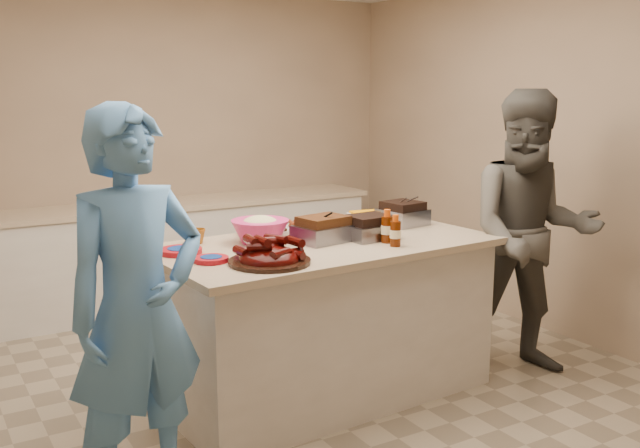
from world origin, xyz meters
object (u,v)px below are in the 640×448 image
island (324,392)px  coleslaw_bowl (260,243)px  rib_platter (270,264)px  guest_gray (523,369)px  mustard_bottle (306,242)px  bbq_bottle_b (395,246)px  plastic_cup (198,243)px  roasting_pan (402,225)px  bbq_bottle_a (387,243)px

island → coleslaw_bowl: (-0.34, 0.17, 0.96)m
rib_platter → guest_gray: rib_platter is taller
mustard_bottle → guest_gray: bearing=-16.1°
bbq_bottle_b → mustard_bottle: bearing=137.6°
mustard_bottle → plastic_cup: bearing=151.8°
rib_platter → plastic_cup: (-0.14, 0.66, 0.00)m
island → mustard_bottle: mustard_bottle is taller
coleslaw_bowl → rib_platter: bearing=-110.7°
roasting_pan → island: bearing=-172.9°
island → bbq_bottle_b: size_ratio=10.90×
bbq_bottle_a → mustard_bottle: size_ratio=1.53×
roasting_pan → bbq_bottle_b: 0.67m
rib_platter → roasting_pan: rib_platter is taller
bbq_bottle_b → island: bearing=132.8°
rib_platter → bbq_bottle_b: size_ratio=2.34×
bbq_bottle_b → guest_gray: size_ratio=0.10×
rib_platter → mustard_bottle: 0.55m
bbq_bottle_a → plastic_cup: bbq_bottle_a is taller
island → rib_platter: 1.13m
rib_platter → guest_gray: 2.10m
rib_platter → mustard_bottle: size_ratio=3.31×
guest_gray → mustard_bottle: bearing=-161.9°
coleslaw_bowl → guest_gray: size_ratio=0.18×
bbq_bottle_b → rib_platter: bearing=179.9°
rib_platter → guest_gray: bearing=-1.8°
roasting_pan → bbq_bottle_b: bearing=-138.7°
guest_gray → rib_platter: bearing=-147.6°
roasting_pan → bbq_bottle_a: (-0.42, -0.40, 0.00)m
island → rib_platter: rib_platter is taller
rib_platter → coleslaw_bowl: size_ratio=1.26×
island → bbq_bottle_b: 1.05m
island → roasting_pan: roasting_pan is taller
coleslaw_bowl → plastic_cup: (-0.32, 0.18, 0.00)m
rib_platter → bbq_bottle_b: 0.81m
rib_platter → bbq_bottle_b: (0.81, -0.00, 0.00)m
coleslaw_bowl → bbq_bottle_b: (0.63, -0.48, 0.00)m
island → roasting_pan: 1.22m
roasting_pan → bbq_bottle_b: bbq_bottle_b is taller
rib_platter → mustard_bottle: bearing=40.4°
mustard_bottle → roasting_pan: bearing=10.2°
roasting_pan → guest_gray: roasting_pan is taller
island → plastic_cup: plastic_cup is taller
roasting_pan → bbq_bottle_a: size_ratio=1.34×
bbq_bottle_b → roasting_pan: bearing=49.2°
bbq_bottle_b → mustard_bottle: size_ratio=1.42×
island → bbq_bottle_b: (0.29, -0.31, 0.96)m
plastic_cup → roasting_pan: bearing=-6.2°
rib_platter → bbq_bottle_b: bbq_bottle_b is taller
island → coleslaw_bowl: bearing=150.2°
roasting_pan → bbq_bottle_b: size_ratio=1.45×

